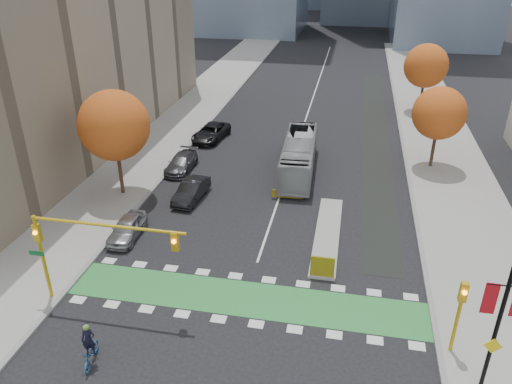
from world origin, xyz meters
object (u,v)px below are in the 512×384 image
at_px(cyclist, 91,350).
at_px(bus, 299,156).
at_px(traffic_signal_west, 83,241).
at_px(tree_east_far, 426,66).
at_px(parked_car_d, 211,132).
at_px(tree_east_near, 439,113).
at_px(banner_lamppost, 503,306).
at_px(parked_car_a, 127,228).
at_px(parked_car_c, 181,163).
at_px(tree_west, 114,125).
at_px(parked_car_b, 191,191).
at_px(hazard_board, 322,267).
at_px(traffic_signal_east, 460,307).

relative_size(cyclist, bus, 0.21).
bearing_deg(traffic_signal_west, bus, 65.52).
bearing_deg(tree_east_far, traffic_signal_west, -117.95).
bearing_deg(parked_car_d, cyclist, -77.09).
relative_size(tree_east_near, banner_lamppost, 0.85).
relative_size(parked_car_a, parked_car_c, 0.87).
bearing_deg(parked_car_d, parked_car_a, -83.48).
bearing_deg(parked_car_d, tree_east_near, 0.27).
distance_m(tree_west, tree_east_far, 35.73).
height_order(tree_east_near, parked_car_b, tree_east_near).
bearing_deg(traffic_signal_west, tree_east_far, 62.05).
relative_size(traffic_signal_west, parked_car_a, 2.09).
bearing_deg(parked_car_a, bus, 50.23).
bearing_deg(cyclist, hazard_board, 29.30).
bearing_deg(parked_car_b, tree_east_near, 32.95).
relative_size(banner_lamppost, parked_car_a, 2.03).
bearing_deg(parked_car_b, bus, 46.84).
height_order(hazard_board, tree_east_near, tree_east_near).
xyz_separation_m(tree_east_near, traffic_signal_west, (-19.93, -22.51, -0.83)).
height_order(bus, parked_car_b, bus).
relative_size(tree_east_near, cyclist, 3.11).
bearing_deg(banner_lamppost, parked_car_a, 156.99).
relative_size(banner_lamppost, parked_car_c, 1.77).
xyz_separation_m(hazard_board, tree_west, (-16.00, 7.80, 4.82)).
relative_size(hazard_board, parked_car_d, 0.26).
xyz_separation_m(tree_east_far, traffic_signal_east, (-2.00, -38.51, -2.51)).
relative_size(tree_east_far, parked_car_b, 1.73).
bearing_deg(traffic_signal_west, parked_car_c, 93.46).
bearing_deg(traffic_signal_east, cyclist, -166.63).
height_order(parked_car_b, parked_car_d, parked_car_d).
bearing_deg(cyclist, parked_car_a, 94.23).
distance_m(bus, parked_car_a, 15.99).
bearing_deg(cyclist, bus, 62.06).
distance_m(hazard_board, tree_east_near, 19.93).
height_order(traffic_signal_west, bus, traffic_signal_west).
height_order(traffic_signal_west, banner_lamppost, banner_lamppost).
distance_m(cyclist, parked_car_b, 16.64).
relative_size(traffic_signal_west, banner_lamppost, 1.03).
height_order(tree_west, traffic_signal_west, tree_west).
height_order(traffic_signal_east, parked_car_a, traffic_signal_east).
bearing_deg(tree_east_near, tree_west, -157.38).
height_order(tree_west, traffic_signal_east, tree_west).
relative_size(traffic_signal_west, traffic_signal_east, 2.08).
xyz_separation_m(hazard_board, banner_lamppost, (7.50, -6.70, 3.81)).
bearing_deg(traffic_signal_east, tree_east_far, 87.03).
height_order(hazard_board, parked_car_b, parked_car_b).
relative_size(parked_car_a, parked_car_d, 0.77).
xyz_separation_m(tree_east_near, banner_lamppost, (-0.50, -24.50, -0.25)).
bearing_deg(tree_east_far, parked_car_b, -126.37).
bearing_deg(parked_car_b, banner_lamppost, -34.21).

